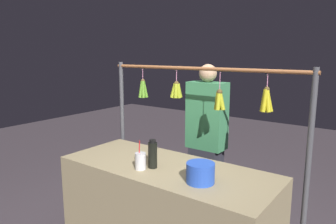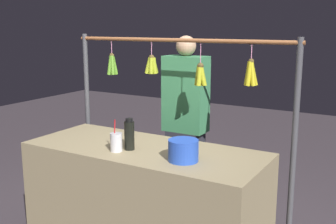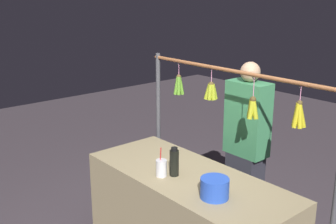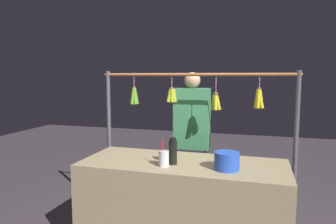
{
  "view_description": "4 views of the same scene",
  "coord_description": "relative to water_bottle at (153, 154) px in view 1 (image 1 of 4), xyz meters",
  "views": [
    {
      "loc": [
        -1.48,
        1.98,
        1.76
      ],
      "look_at": [
        -0.02,
        0.0,
        1.3
      ],
      "focal_mm": 34.14,
      "sensor_mm": 36.0,
      "label": 1
    },
    {
      "loc": [
        -1.66,
        2.46,
        1.74
      ],
      "look_at": [
        -0.2,
        0.0,
        1.14
      ],
      "focal_mm": 44.72,
      "sensor_mm": 36.0,
      "label": 2
    },
    {
      "loc": [
        -2.21,
        2.09,
        2.24
      ],
      "look_at": [
        0.25,
        0.0,
        1.31
      ],
      "focal_mm": 44.99,
      "sensor_mm": 36.0,
      "label": 3
    },
    {
      "loc": [
        -0.63,
        2.6,
        1.61
      ],
      "look_at": [
        0.14,
        0.0,
        1.29
      ],
      "focal_mm": 33.21,
      "sensor_mm": 36.0,
      "label": 4
    }
  ],
  "objects": [
    {
      "name": "drink_cup",
      "position": [
        0.06,
        0.08,
        -0.04
      ],
      "size": [
        0.09,
        0.09,
        0.23
      ],
      "color": "silver",
      "rests_on": "market_counter"
    },
    {
      "name": "vendor_person",
      "position": [
        0.03,
        -0.91,
        -0.14
      ],
      "size": [
        0.39,
        0.21,
        1.64
      ],
      "color": "#2D2D38",
      "rests_on": "ground"
    },
    {
      "name": "water_bottle",
      "position": [
        0.0,
        0.0,
        0.0
      ],
      "size": [
        0.07,
        0.07,
        0.23
      ],
      "color": "black",
      "rests_on": "market_counter"
    },
    {
      "name": "display_rack",
      "position": [
        -0.06,
        -0.57,
        0.19
      ],
      "size": [
        2.0,
        0.11,
        1.66
      ],
      "color": "#4C4C51",
      "rests_on": "ground"
    },
    {
      "name": "market_counter",
      "position": [
        -0.07,
        -0.09,
        -0.53
      ],
      "size": [
        1.8,
        0.73,
        0.85
      ],
      "primitive_type": "cube",
      "color": "tan",
      "rests_on": "ground"
    },
    {
      "name": "blue_bucket",
      "position": [
        -0.46,
        0.03,
        -0.04
      ],
      "size": [
        0.2,
        0.2,
        0.15
      ],
      "primitive_type": "cylinder",
      "color": "blue",
      "rests_on": "market_counter"
    }
  ]
}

